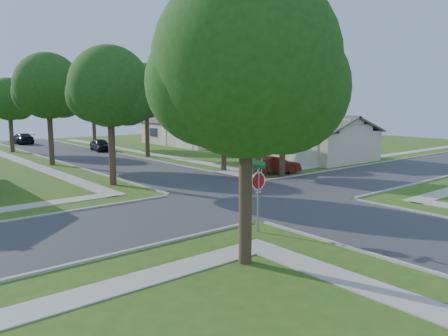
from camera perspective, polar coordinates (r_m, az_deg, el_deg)
ground at (r=24.91m, az=4.74°, el=-3.87°), size 100.00×100.00×0.00m
road_ns at (r=24.91m, az=4.74°, el=-3.86°), size 7.00×100.00×0.02m
sidewalk_ne at (r=49.46m, az=-11.38°, el=2.17°), size 1.20×40.00×0.04m
sidewalk_nw at (r=45.08m, az=-25.17°, el=0.93°), size 1.20×40.00×0.04m
driveway at (r=35.34m, az=5.92°, el=-0.17°), size 8.80×3.60×0.05m
stop_sign_sw at (r=17.99m, az=4.50°, el=-2.08°), size 1.05×0.80×2.98m
stop_sign_ne at (r=31.15m, az=4.97°, el=2.40°), size 1.05×0.80×2.98m
tree_e_near at (r=34.22m, az=0.01°, el=9.03°), size 4.97×4.80×8.28m
tree_e_mid at (r=44.16m, az=-10.07°, el=9.57°), size 5.59×5.40×9.21m
tree_e_far at (r=55.84m, az=-16.72°, el=8.82°), size 5.17×5.00×8.72m
tree_w_near at (r=29.18m, az=-14.61°, el=9.78°), size 5.38×5.20×8.97m
tree_w_mid at (r=40.38m, az=-21.93°, el=9.55°), size 5.80×5.60×9.56m
tree_w_far at (r=52.89m, az=-26.21°, el=7.83°), size 4.76×4.60×8.04m
tree_sw_corner at (r=14.17m, az=3.12°, el=12.28°), size 6.21×6.00×9.55m
tree_ne_corner at (r=31.83m, az=7.85°, el=8.90°), size 5.80×5.60×8.66m
house_ne_near at (r=43.70m, az=9.79°, el=3.37°), size 8.42×13.60×4.23m
house_ne_far at (r=57.07m, az=-4.05°, el=4.65°), size 8.42×13.60×4.23m
car_driveway at (r=33.36m, az=6.56°, el=0.42°), size 4.29×2.56×1.34m
car_curb_east at (r=50.70m, az=-15.82°, el=2.94°), size 2.15×4.26×1.39m
car_curb_west at (r=63.18m, az=-24.90°, el=3.52°), size 2.27×4.96×1.41m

